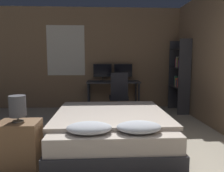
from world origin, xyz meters
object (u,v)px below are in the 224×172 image
(bed, at_px, (111,129))
(nightstand, at_px, (20,145))
(bedside_lamp, at_px, (17,106))
(desk, at_px, (113,85))
(bookshelf, at_px, (180,73))
(computer_mouse, at_px, (125,81))
(office_chair, at_px, (119,100))
(monitor_left, at_px, (103,71))
(keyboard, at_px, (114,82))
(monitor_right, at_px, (123,71))

(bed, xyz_separation_m, nightstand, (-1.15, -0.70, 0.05))
(bedside_lamp, relative_size, desk, 0.23)
(desk, height_order, bookshelf, bookshelf)
(computer_mouse, bearing_deg, office_chair, -109.12)
(bed, height_order, bedside_lamp, bedside_lamp)
(monitor_left, xyz_separation_m, keyboard, (0.28, -0.37, -0.25))
(desk, relative_size, bookshelf, 0.77)
(bedside_lamp, relative_size, office_chair, 0.31)
(nightstand, bearing_deg, bed, 31.58)
(computer_mouse, xyz_separation_m, bookshelf, (1.36, -0.17, 0.21))
(bed, bearing_deg, keyboard, 85.61)
(monitor_left, relative_size, bookshelf, 0.27)
(nightstand, distance_m, desk, 3.37)
(nightstand, height_order, bedside_lamp, bedside_lamp)
(nightstand, relative_size, computer_mouse, 8.37)
(bed, relative_size, monitor_right, 4.04)
(monitor_left, distance_m, office_chair, 1.19)
(bedside_lamp, height_order, keyboard, bedside_lamp)
(bedside_lamp, xyz_separation_m, monitor_right, (1.59, 3.27, 0.24))
(nightstand, distance_m, keyboard, 3.22)
(bed, height_order, computer_mouse, computer_mouse)
(bed, distance_m, desk, 2.42)
(nightstand, height_order, computer_mouse, computer_mouse)
(keyboard, bearing_deg, monitor_left, 126.85)
(nightstand, distance_m, monitor_right, 3.71)
(keyboard, height_order, computer_mouse, computer_mouse)
(office_chair, bearing_deg, bed, -98.88)
(desk, distance_m, monitor_right, 0.49)
(bedside_lamp, xyz_separation_m, bookshelf, (2.96, 2.74, 0.21))
(bed, relative_size, bookshelf, 1.10)
(nightstand, distance_m, bedside_lamp, 0.48)
(nightstand, bearing_deg, monitor_right, 64.05)
(monitor_right, height_order, computer_mouse, monitor_right)
(bedside_lamp, bearing_deg, keyboard, 65.63)
(office_chair, bearing_deg, computer_mouse, 70.88)
(bedside_lamp, relative_size, computer_mouse, 4.51)
(office_chair, bearing_deg, bookshelf, 15.01)
(bed, bearing_deg, computer_mouse, 78.31)
(office_chair, bearing_deg, nightstand, -121.11)
(keyboard, distance_m, office_chair, 0.69)
(desk, distance_m, computer_mouse, 0.36)
(desk, height_order, monitor_left, monitor_left)
(desk, height_order, monitor_right, monitor_right)
(desk, xyz_separation_m, office_chair, (0.08, -0.77, -0.25))
(bed, height_order, bookshelf, bookshelf)
(bedside_lamp, relative_size, bookshelf, 0.18)
(monitor_right, distance_m, office_chair, 1.15)
(bookshelf, bearing_deg, bed, -131.85)
(monitor_left, height_order, office_chair, monitor_left)
(nightstand, height_order, monitor_right, monitor_right)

